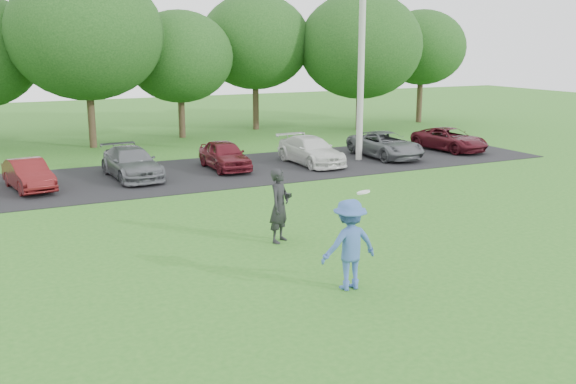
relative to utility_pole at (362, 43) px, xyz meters
name	(u,v)px	position (x,y,z in m)	size (l,w,h in m)	color
ground	(359,283)	(-7.98, -12.74, -5.06)	(100.00, 100.00, 0.00)	#2A681D
parking_lot	(183,175)	(-7.98, 0.26, -5.04)	(32.00, 6.50, 0.03)	black
utility_pole	(362,43)	(0.00, 0.00, 0.00)	(0.28, 0.28, 10.12)	#ACACA6
frisbee_player	(349,244)	(-8.32, -12.88, -4.09)	(1.26, 0.74, 2.17)	#38589E
camera_bystander	(279,205)	(-8.24, -9.28, -4.08)	(0.85, 0.81, 1.95)	black
parked_cars	(216,158)	(-6.60, 0.17, -4.46)	(28.44, 4.54, 1.20)	#54565B
tree_row	(153,46)	(-6.47, 10.02, -0.15)	(42.39, 9.85, 8.64)	#38281C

